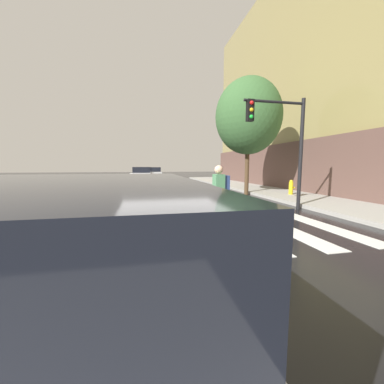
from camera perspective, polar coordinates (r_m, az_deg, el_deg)
The scene contains 10 objects.
ground_plane at distance 5.79m, azimuth -4.82°, elevation -10.37°, with size 120.00×120.00×0.00m, color black.
crosswalk_stripes at distance 5.78m, azimuth -5.28°, elevation -10.33°, with size 9.08×3.85×0.01m.
sedan_near at distance 1.91m, azimuth -28.25°, elevation -20.96°, with size 2.20×4.62×1.59m.
sedan_mid at distance 23.27m, azimuth -12.12°, elevation 4.22°, with size 2.49×4.70×1.57m.
sedan_far at distance 28.09m, azimuth -9.46°, elevation 4.59°, with size 2.17×4.45×1.52m.
cyclist at distance 6.02m, azimuth 6.27°, elevation -1.48°, with size 1.71×0.37×1.69m.
traffic_light_near at distance 9.47m, azimuth 21.52°, elevation 13.24°, with size 2.47×0.28×4.20m.
fire_hydrant at distance 13.44m, azimuth 23.35°, elevation 1.08°, with size 0.33×0.22×0.78m.
street_tree_near at distance 14.03m, azimuth 13.79°, elevation 17.71°, with size 3.70×3.70×6.59m.
corner_building at distance 24.85m, azimuth 35.04°, elevation 18.95°, with size 16.21×20.03×15.14m.
Camera 1 is at (-0.69, -5.49, 1.68)m, focal length 21.50 mm.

